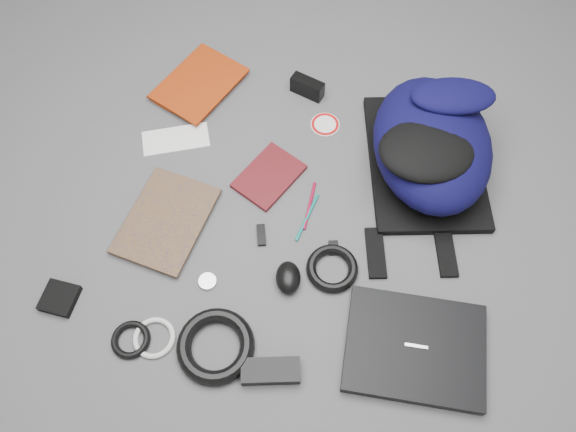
% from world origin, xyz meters
% --- Properties ---
extents(ground, '(4.00, 4.00, 0.00)m').
position_xyz_m(ground, '(0.00, 0.00, 0.00)').
color(ground, '#4F4F51').
rests_on(ground, ground).
extents(backpack, '(0.46, 0.57, 0.21)m').
position_xyz_m(backpack, '(0.34, 0.27, 0.10)').
color(backpack, black).
rests_on(backpack, ground).
extents(laptop, '(0.35, 0.28, 0.03)m').
position_xyz_m(laptop, '(0.38, -0.28, 0.02)').
color(laptop, black).
rests_on(laptop, ground).
extents(textbook_red, '(0.28, 0.32, 0.03)m').
position_xyz_m(textbook_red, '(-0.47, 0.43, 0.01)').
color(textbook_red, maroon).
rests_on(textbook_red, ground).
extents(comic_book, '(0.24, 0.31, 0.02)m').
position_xyz_m(comic_book, '(-0.42, -0.07, 0.01)').
color(comic_book, '#A66D0B').
rests_on(comic_book, ground).
extents(envelope, '(0.21, 0.16, 0.00)m').
position_xyz_m(envelope, '(-0.39, 0.18, 0.00)').
color(envelope, white).
rests_on(envelope, ground).
extents(dvd_case, '(0.20, 0.23, 0.01)m').
position_xyz_m(dvd_case, '(-0.08, 0.12, 0.01)').
color(dvd_case, '#430D10').
rests_on(dvd_case, ground).
extents(compact_camera, '(0.11, 0.07, 0.06)m').
position_xyz_m(compact_camera, '(-0.05, 0.45, 0.03)').
color(compact_camera, black).
rests_on(compact_camera, ground).
extents(sticker_disc, '(0.11, 0.11, 0.00)m').
position_xyz_m(sticker_disc, '(0.03, 0.34, 0.00)').
color(sticker_disc, white).
rests_on(sticker_disc, ground).
extents(pen_teal, '(0.04, 0.15, 0.01)m').
position_xyz_m(pen_teal, '(0.05, 0.02, 0.00)').
color(pen_teal, '#0D766D').
rests_on(pen_teal, ground).
extents(pen_red, '(0.01, 0.15, 0.01)m').
position_xyz_m(pen_red, '(0.05, 0.05, 0.00)').
color(pen_red, maroon).
rests_on(pen_red, ground).
extents(id_badge, '(0.07, 0.09, 0.00)m').
position_xyz_m(id_badge, '(-0.26, -0.00, 0.00)').
color(id_badge, '#1C8DD6').
rests_on(id_badge, ground).
extents(usb_black, '(0.04, 0.07, 0.01)m').
position_xyz_m(usb_black, '(-0.06, -0.07, 0.01)').
color(usb_black, black).
rests_on(usb_black, ground).
extents(usb_silver, '(0.04, 0.05, 0.01)m').
position_xyz_m(usb_silver, '(-0.10, 0.06, 0.01)').
color(usb_silver, silver).
rests_on(usb_silver, ground).
extents(key_fob, '(0.03, 0.05, 0.01)m').
position_xyz_m(key_fob, '(0.14, -0.06, 0.01)').
color(key_fob, black).
rests_on(key_fob, ground).
extents(mouse, '(0.09, 0.10, 0.05)m').
position_xyz_m(mouse, '(0.04, -0.18, 0.02)').
color(mouse, black).
rests_on(mouse, ground).
extents(headphone_left, '(0.06, 0.06, 0.01)m').
position_xyz_m(headphone_left, '(-0.16, -0.23, 0.01)').
color(headphone_left, silver).
rests_on(headphone_left, ground).
extents(headphone_right, '(0.06, 0.06, 0.01)m').
position_xyz_m(headphone_right, '(-0.28, -0.13, 0.01)').
color(headphone_right, silver).
rests_on(headphone_right, ground).
extents(cable_coil, '(0.17, 0.17, 0.03)m').
position_xyz_m(cable_coil, '(0.15, -0.12, 0.01)').
color(cable_coil, black).
rests_on(cable_coil, ground).
extents(power_brick, '(0.15, 0.09, 0.03)m').
position_xyz_m(power_brick, '(0.06, -0.41, 0.02)').
color(power_brick, black).
rests_on(power_brick, ground).
extents(power_cord_coil, '(0.22, 0.22, 0.04)m').
position_xyz_m(power_cord_coil, '(-0.09, -0.39, 0.02)').
color(power_cord_coil, black).
rests_on(power_cord_coil, ground).
extents(pouch, '(0.09, 0.09, 0.02)m').
position_xyz_m(pouch, '(-0.51, -0.36, 0.01)').
color(pouch, black).
rests_on(pouch, ground).
extents(earbud_coil, '(0.12, 0.12, 0.02)m').
position_xyz_m(earbud_coil, '(-0.30, -0.42, 0.01)').
color(earbud_coil, black).
rests_on(earbud_coil, ground).
extents(white_cable_coil, '(0.14, 0.14, 0.01)m').
position_xyz_m(white_cable_coil, '(-0.24, -0.40, 0.01)').
color(white_cable_coil, silver).
rests_on(white_cable_coil, ground).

